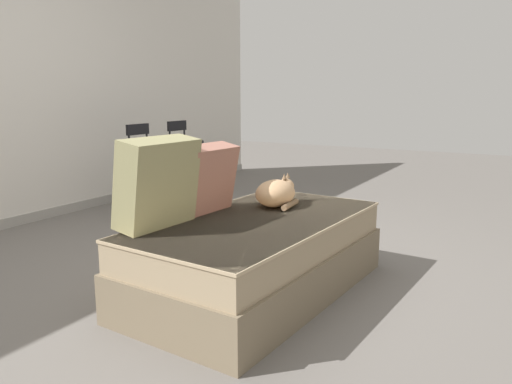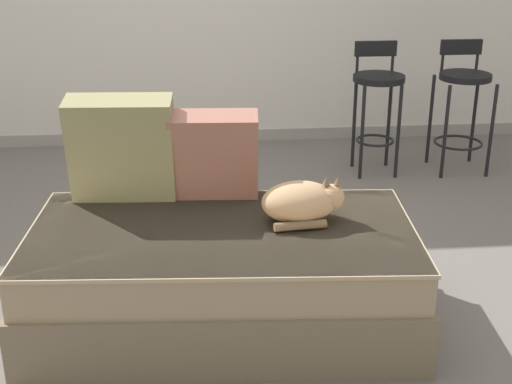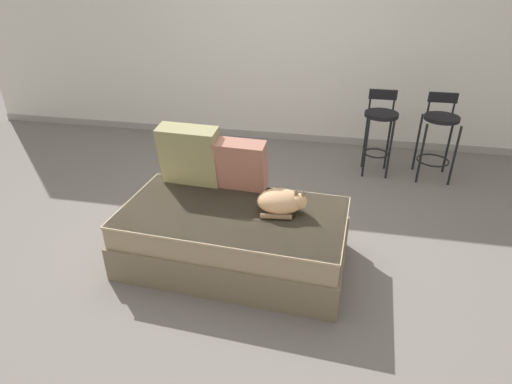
% 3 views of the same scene
% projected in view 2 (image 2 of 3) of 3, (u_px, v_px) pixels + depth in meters
% --- Properties ---
extents(ground_plane, '(16.00, 16.00, 0.00)m').
position_uv_depth(ground_plane, '(220.00, 278.00, 3.50)').
color(ground_plane, '#66605B').
rests_on(ground_plane, ground).
extents(wall_baseboard_trim, '(8.00, 0.02, 0.09)m').
position_uv_depth(wall_baseboard_trim, '(208.00, 136.00, 5.51)').
color(wall_baseboard_trim, gray).
rests_on(wall_baseboard_trim, ground).
extents(couch, '(1.69, 0.98, 0.45)m').
position_uv_depth(couch, '(223.00, 276.00, 3.04)').
color(couch, '#766750').
rests_on(couch, ground).
extents(throw_pillow_corner, '(0.48, 0.26, 0.49)m').
position_uv_depth(throw_pillow_corner, '(122.00, 148.00, 3.17)').
color(throw_pillow_corner, '#847F56').
rests_on(throw_pillow_corner, couch).
extents(throw_pillow_middle, '(0.41, 0.24, 0.42)m').
position_uv_depth(throw_pillow_middle, '(214.00, 155.00, 3.20)').
color(throw_pillow_middle, '#936051').
rests_on(throw_pillow_middle, couch).
extents(cat, '(0.36, 0.27, 0.20)m').
position_uv_depth(cat, '(302.00, 202.00, 3.01)').
color(cat, tan).
rests_on(cat, couch).
extents(bar_stool_near_window, '(0.34, 0.34, 0.87)m').
position_uv_depth(bar_stool_near_window, '(377.00, 93.00, 4.71)').
color(bar_stool_near_window, black).
rests_on(bar_stool_near_window, ground).
extents(bar_stool_by_doorway, '(0.34, 0.34, 0.87)m').
position_uv_depth(bar_stool_by_doorway, '(462.00, 96.00, 4.77)').
color(bar_stool_by_doorway, black).
rests_on(bar_stool_by_doorway, ground).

